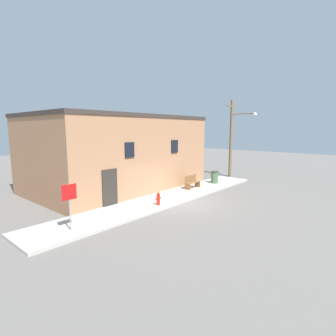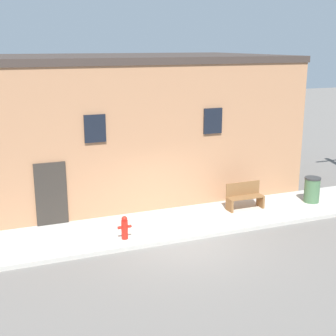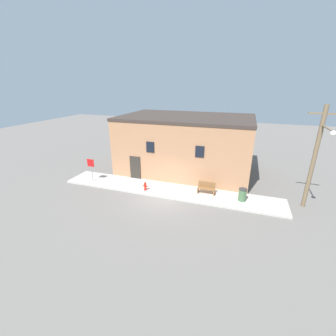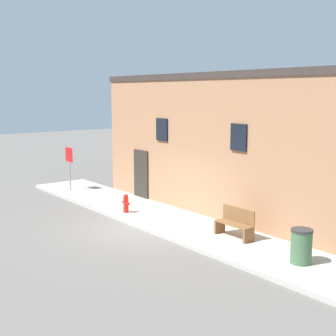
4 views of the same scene
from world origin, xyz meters
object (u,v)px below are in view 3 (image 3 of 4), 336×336
stop_sign (91,166)px  utility_pole (316,156)px  trash_bin (242,195)px  fire_hydrant (145,186)px  bench (206,188)px

stop_sign → utility_pole: utility_pole is taller
trash_bin → stop_sign: bearing=-177.7°
fire_hydrant → bench: bench is taller
fire_hydrant → utility_pole: (11.56, 1.41, 3.29)m
fire_hydrant → stop_sign: (-5.20, 0.25, 1.03)m
fire_hydrant → utility_pole: 12.10m
trash_bin → utility_pole: size_ratio=0.13×
fire_hydrant → bench: (4.72, 1.03, 0.08)m
fire_hydrant → stop_sign: 5.31m
bench → utility_pole: size_ratio=0.19×
fire_hydrant → trash_bin: bearing=5.8°
fire_hydrant → utility_pole: utility_pole is taller
bench → trash_bin: size_ratio=1.42×
fire_hydrant → utility_pole: size_ratio=0.10×
utility_pole → fire_hydrant: bearing=-173.0°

